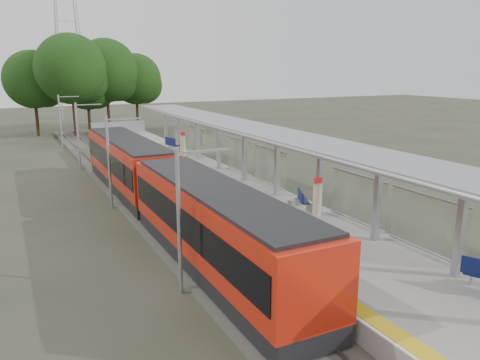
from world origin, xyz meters
The scene contains 14 objects.
ground centered at (0.00, 0.00, 0.00)m, with size 200.00×200.00×0.00m, color #474438.
trackbed centered at (-4.50, 20.00, 0.12)m, with size 3.00×70.00×0.24m, color #59544C.
platform centered at (0.00, 20.00, 0.50)m, with size 6.00×50.00×1.00m, color gray.
tactile_strip centered at (-2.55, 20.00, 1.01)m, with size 0.60×50.00×0.02m, color yellow.
end_fence centered at (0.00, 44.95, 1.60)m, with size 6.00×0.10×1.20m, color #9EA0A5.
train centered at (-4.50, 14.87, 2.05)m, with size 2.74×27.60×3.62m.
canopy centered at (1.61, 16.19, 4.20)m, with size 3.27×38.00×3.66m.
tree_cluster centered at (-1.81, 52.32, 7.22)m, with size 19.41×12.55×11.95m.
catenary_masts centered at (-6.22, 19.00, 2.91)m, with size 2.08×48.16×5.40m.
bench_mid centered at (1.78, 11.12, 1.51)m, with size 1.01×1.48×0.98m.
bench_far centered at (1.41, 30.67, 1.60)m, with size 0.84×1.74×1.14m.
info_pillar_near centered at (1.78, 9.83, 1.83)m, with size 0.43×0.43×1.91m.
info_pillar_far centered at (1.54, 28.19, 1.83)m, with size 0.43×0.43×1.91m.
litter_bin centered at (0.64, 10.39, 1.41)m, with size 0.40×0.40×0.81m, color #9EA0A5.
Camera 1 is at (-11.47, -8.04, 8.05)m, focal length 35.00 mm.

